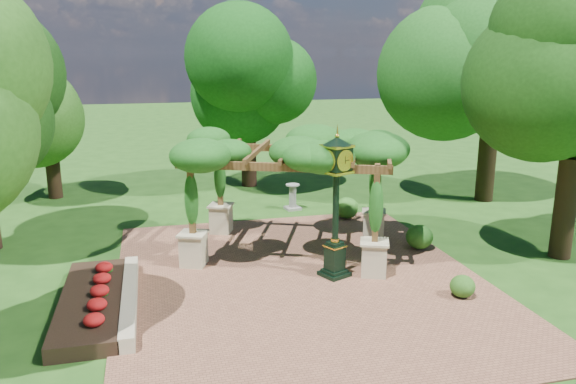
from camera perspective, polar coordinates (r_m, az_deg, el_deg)
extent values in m
plane|color=#1E4714|center=(15.01, 2.33, -10.45)|extent=(120.00, 120.00, 0.00)
cube|color=brown|center=(15.88, 1.31, -8.94)|extent=(10.00, 12.00, 0.04)
cube|color=#C6B793|center=(14.89, -15.79, -10.35)|extent=(0.35, 5.00, 0.40)
cube|color=red|center=(14.98, -19.28, -10.58)|extent=(1.50, 5.00, 0.36)
cube|color=black|center=(16.17, 4.73, -8.27)|extent=(0.94, 0.94, 0.11)
cube|color=black|center=(16.00, 4.76, -6.68)|extent=(0.59, 0.59, 0.80)
cube|color=gold|center=(15.88, 4.79, -5.48)|extent=(0.66, 0.66, 0.04)
cylinder|color=black|center=(15.53, 4.88, -1.46)|extent=(0.24, 0.24, 2.04)
cube|color=black|center=(15.23, 4.98, 3.37)|extent=(0.82, 0.82, 0.62)
cylinder|color=beige|center=(15.00, 5.82, 3.19)|extent=(0.50, 0.25, 0.53)
cone|color=black|center=(15.15, 5.02, 5.19)|extent=(1.06, 1.06, 0.22)
sphere|color=gold|center=(15.13, 5.03, 5.69)|extent=(0.12, 0.12, 0.12)
cube|color=beige|center=(16.97, -9.57, -5.80)|extent=(0.90, 0.90, 0.95)
cube|color=brown|center=(16.53, -9.78, -0.86)|extent=(0.22, 0.22, 1.96)
cube|color=beige|center=(16.22, 8.72, -6.72)|extent=(0.90, 0.90, 0.95)
cube|color=brown|center=(15.75, 8.93, -1.56)|extent=(0.22, 0.22, 1.96)
cube|color=beige|center=(19.87, -6.81, -2.75)|extent=(0.90, 0.90, 0.95)
cube|color=brown|center=(19.49, -6.94, 1.51)|extent=(0.22, 0.22, 1.96)
cube|color=beige|center=(19.23, 8.68, -3.38)|extent=(0.90, 0.90, 0.95)
cube|color=brown|center=(18.83, 8.84, 1.01)|extent=(0.22, 0.22, 1.96)
cube|color=brown|center=(15.68, -0.67, 2.54)|extent=(5.76, 2.45, 0.23)
cube|color=brown|center=(18.77, 0.83, 4.45)|extent=(5.76, 2.45, 0.23)
ellipsoid|color=#1B5217|center=(17.17, 0.15, 4.52)|extent=(7.13, 5.85, 1.06)
cube|color=gray|center=(22.82, 0.47, -1.65)|extent=(0.67, 0.67, 0.11)
cylinder|color=gray|center=(22.70, 0.47, -0.49)|extent=(0.34, 0.34, 0.95)
cylinder|color=gray|center=(22.58, 0.47, 0.73)|extent=(0.63, 0.63, 0.05)
ellipsoid|color=#285718|center=(15.39, 17.30, -9.12)|extent=(0.79, 0.79, 0.58)
ellipsoid|color=#245A19|center=(18.62, 13.20, -4.46)|extent=(1.15, 1.15, 0.78)
ellipsoid|color=#2B621C|center=(21.53, 5.99, -1.61)|extent=(1.09, 1.09, 0.80)
cylinder|color=black|center=(26.46, -22.75, 2.09)|extent=(0.60, 0.60, 2.49)
ellipsoid|color=#295518|center=(26.05, -23.42, 9.00)|extent=(4.01, 4.01, 3.93)
cylinder|color=black|center=(26.70, -4.01, 3.74)|extent=(0.71, 0.71, 2.94)
ellipsoid|color=#114411|center=(26.29, -4.15, 11.88)|extent=(4.71, 4.71, 4.63)
cylinder|color=black|center=(25.33, 19.57, 3.39)|extent=(0.76, 0.76, 3.79)
ellipsoid|color=#194F16|center=(24.97, 20.51, 14.48)|extent=(5.79, 5.79, 5.99)
cylinder|color=#312013|center=(19.17, 26.31, -1.50)|extent=(0.65, 0.65, 3.13)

